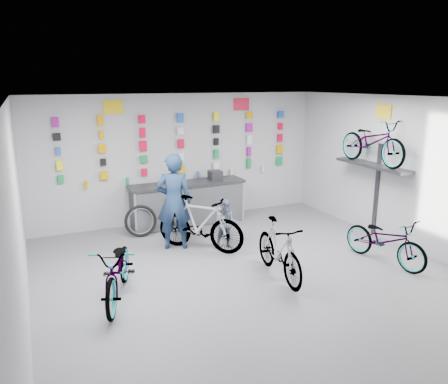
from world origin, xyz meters
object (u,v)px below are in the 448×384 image
clerk (174,202)px  customer (226,224)px  bike_left (119,270)px  counter (188,204)px  bike_service (200,224)px  bike_right (385,240)px  bike_center (279,250)px

clerk → customer: size_ratio=1.89×
bike_left → clerk: clerk is taller
counter → customer: customer is taller
bike_service → clerk: size_ratio=0.95×
counter → bike_left: 3.74m
bike_right → customer: bearing=130.8°
counter → bike_left: size_ratio=1.49×
counter → bike_right: (2.51, -3.64, -0.04)m
bike_left → clerk: size_ratio=0.94×
customer → bike_left: bearing=-124.2°
bike_service → clerk: bearing=98.7°
clerk → counter: bearing=-101.3°
counter → bike_right: bearing=-55.4°
counter → bike_right: counter is taller
bike_right → clerk: bearing=133.9°
clerk → customer: bearing=172.4°
counter → bike_center: size_ratio=1.62×
counter → bike_right: size_ratio=1.60×
bike_center → customer: size_ratio=1.64×
counter → bike_service: bearing=-101.7°
bike_service → bike_left: bearing=172.7°
bike_right → bike_left: bearing=161.7°
bike_right → customer: size_ratio=1.66×
customer → bike_right: bearing=-10.4°
bike_center → bike_service: 1.88m
bike_center → counter: bearing=102.8°
bike_right → customer: customer is taller
bike_left → customer: size_ratio=1.78×
bike_left → bike_right: bearing=12.8°
bike_right → bike_service: size_ratio=0.92×
bike_right → clerk: size_ratio=0.88×
bike_left → bike_center: size_ratio=1.09×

